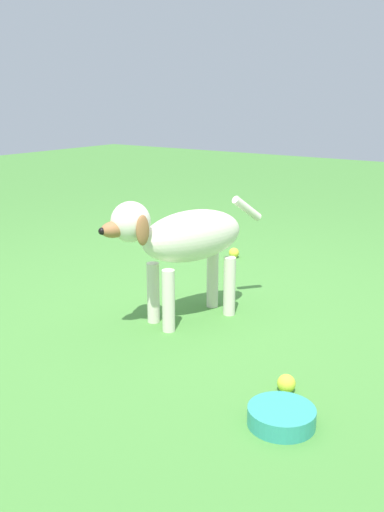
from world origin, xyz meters
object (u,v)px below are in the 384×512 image
object	(u,v)px
dog	(183,239)
tennis_ball_0	(234,253)
tennis_ball_2	(286,383)
water_bowl	(281,416)

from	to	relation	value
dog	tennis_ball_0	size ratio (longest dim) A/B	12.75
tennis_ball_0	tennis_ball_2	distance (m)	1.73
tennis_ball_0	dog	bearing A→B (deg)	108.78
dog	tennis_ball_0	distance (m)	1.16
dog	water_bowl	size ratio (longest dim) A/B	3.83
dog	tennis_ball_2	distance (m)	0.85
tennis_ball_0	tennis_ball_2	xyz separation A→B (m)	(-1.05, 1.38, 0.00)
dog	water_bowl	distance (m)	1.01
dog	tennis_ball_2	bearing A→B (deg)	83.95
tennis_ball_0	tennis_ball_2	size ratio (longest dim) A/B	1.00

